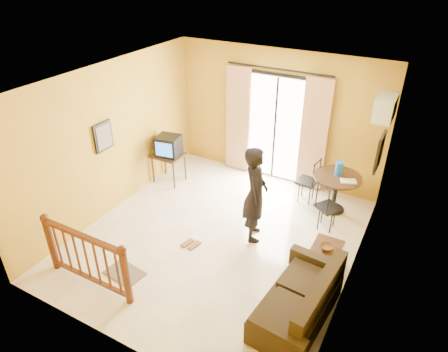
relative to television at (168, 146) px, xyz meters
The scene contains 19 objects.
ground 2.39m from the television, 32.88° to the right, with size 5.00×5.00×0.00m, color beige.
room_shell 2.38m from the television, 32.88° to the right, with size 5.00×5.00×5.00m.
balcony_door 2.26m from the television, 33.22° to the left, with size 2.25×0.14×2.46m.
tv_table 0.29m from the television, behind, with size 0.65×0.54×0.65m.
television is the anchor object (origin of this frame).
picture_left 1.61m from the television, 103.84° to the right, with size 0.05×0.42×0.52m.
dining_table 3.48m from the television, 10.27° to the left, with size 0.90×0.90×0.75m.
water_jug 3.47m from the television, 11.20° to the left, with size 0.14×0.14×0.26m, color blue.
serving_tray 3.67m from the television, ahead, with size 0.28×0.18×0.02m, color beige.
dining_chairs 3.27m from the television, ahead, with size 1.12×1.19×0.95m.
air_conditioner 4.23m from the television, 10.61° to the left, with size 0.31×0.60×0.40m.
botanical_print 4.16m from the television, ahead, with size 0.05×0.50×0.60m.
coffee_table 3.93m from the television, 16.45° to the right, with size 0.44×0.80×0.36m.
bowl 3.89m from the television, 15.57° to the right, with size 0.21×0.21×0.06m, color brown.
sofa 4.37m from the television, 30.86° to the right, with size 0.90×1.71×0.79m.
standing_person 2.54m from the television, 19.81° to the right, with size 0.63×0.42×1.73m, color black.
stair_balustrade 3.20m from the television, 76.97° to the right, with size 1.63×0.13×1.04m.
doormat 3.01m from the television, 69.41° to the right, with size 0.60×0.40×0.02m, color #5A5348.
sandals 2.40m from the television, 46.11° to the right, with size 0.29×0.27×0.03m.
Camera 1 is at (2.77, -4.85, 4.48)m, focal length 32.00 mm.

